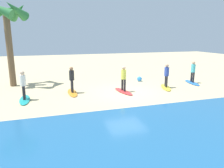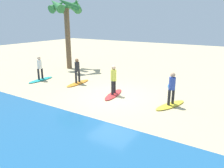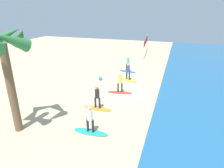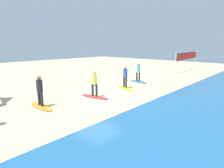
% 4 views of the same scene
% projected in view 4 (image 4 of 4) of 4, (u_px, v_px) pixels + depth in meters
% --- Properties ---
extents(ground_plane, '(60.00, 60.00, 0.00)m').
position_uv_depth(ground_plane, '(98.00, 97.00, 12.01)').
color(ground_plane, '#CCB789').
extents(surfboard_blue, '(0.96, 2.17, 0.09)m').
position_uv_depth(surfboard_blue, '(138.00, 81.00, 17.00)').
color(surfboard_blue, blue).
rests_on(surfboard_blue, ground).
extents(surfer_blue, '(0.32, 0.45, 1.64)m').
position_uv_depth(surfer_blue, '(138.00, 71.00, 16.80)').
color(surfer_blue, '#232328').
rests_on(surfer_blue, surfboard_blue).
extents(surfboard_yellow, '(1.25, 2.16, 0.09)m').
position_uv_depth(surfboard_yellow, '(125.00, 88.00, 14.49)').
color(surfboard_yellow, yellow).
rests_on(surfboard_yellow, ground).
extents(surfer_yellow, '(0.32, 0.44, 1.64)m').
position_uv_depth(surfer_yellow, '(125.00, 75.00, 14.28)').
color(surfer_yellow, '#232328').
rests_on(surfer_yellow, surfboard_yellow).
extents(surfboard_red, '(0.88, 2.16, 0.09)m').
position_uv_depth(surfboard_red, '(95.00, 97.00, 12.03)').
color(surfboard_red, red).
rests_on(surfboard_red, ground).
extents(surfer_red, '(0.32, 0.46, 1.64)m').
position_uv_depth(surfer_red, '(94.00, 82.00, 11.83)').
color(surfer_red, '#232328').
rests_on(surfer_red, surfboard_red).
extents(surfboard_orange, '(0.57, 2.10, 0.09)m').
position_uv_depth(surfboard_orange, '(41.00, 106.00, 10.14)').
color(surfboard_orange, orange).
rests_on(surfboard_orange, ground).
extents(surfer_orange, '(0.32, 0.46, 1.64)m').
position_uv_depth(surfer_orange, '(40.00, 89.00, 9.93)').
color(surfer_orange, '#232328').
rests_on(surfer_orange, surfboard_orange).
extents(volleyball_net, '(9.06, 0.97, 2.50)m').
position_uv_depth(volleyball_net, '(187.00, 57.00, 24.45)').
color(volleyball_net, silver).
rests_on(volleyball_net, ground).
extents(beach_ball, '(0.39, 0.39, 0.39)m').
position_uv_depth(beach_ball, '(94.00, 83.00, 15.62)').
color(beach_ball, '#338CE5').
rests_on(beach_ball, ground).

